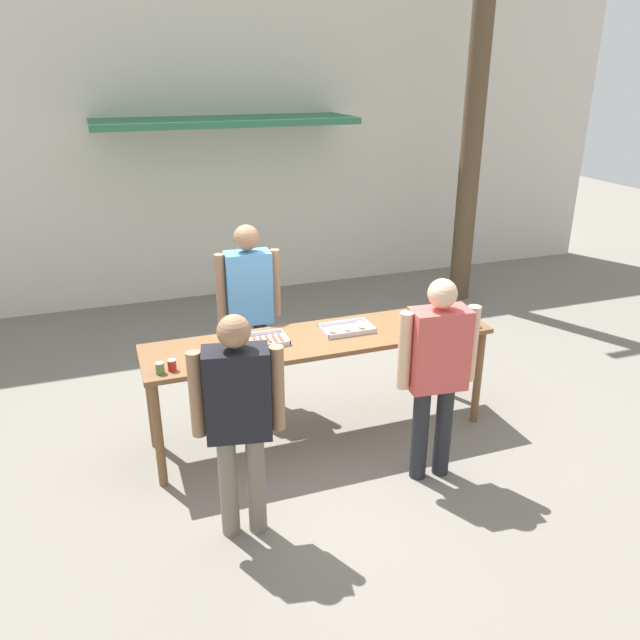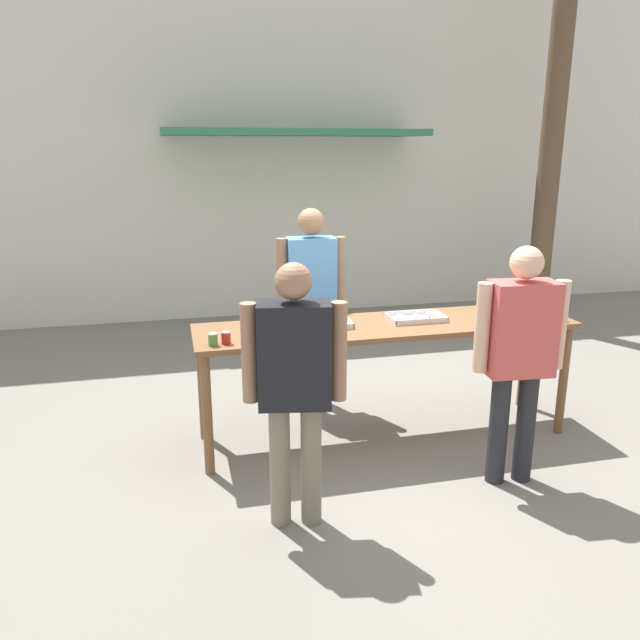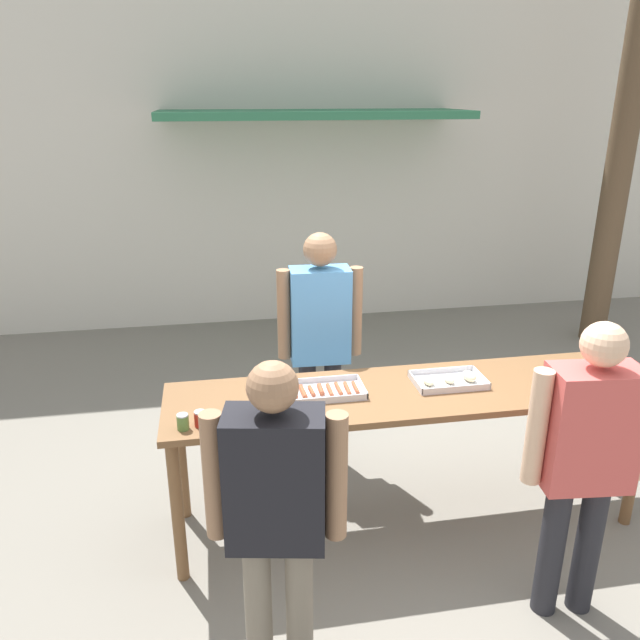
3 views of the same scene
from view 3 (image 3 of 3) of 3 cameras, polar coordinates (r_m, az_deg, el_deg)
The scene contains 12 objects.
ground_plane at distance 4.31m, azimuth 7.60°, elevation -17.52°, with size 24.00×24.00×0.00m, color slate.
building_facade_back at distance 7.30m, azimuth -1.23°, elevation 17.30°, with size 12.00×1.11×4.50m.
serving_table at distance 3.86m, azimuth 8.17°, elevation -7.68°, with size 2.93×0.70×0.94m.
food_tray_sausages at distance 3.73m, azimuth 0.42°, elevation -6.50°, with size 0.46×0.28×0.04m.
food_tray_buns at distance 3.93m, azimuth 11.81°, elevation -5.40°, with size 0.43×0.27×0.07m.
condiment_jar_mustard at distance 3.42m, azimuth -12.43°, elevation -9.09°, with size 0.06×0.06×0.09m.
condiment_jar_ketchup at distance 3.43m, azimuth -10.90°, elevation -8.85°, with size 0.06×0.06×0.09m.
beer_cup at distance 4.20m, azimuth 26.89°, elevation -5.04°, with size 0.07×0.07×0.11m.
person_server_behind_table at distance 4.33m, azimuth 0.00°, elevation -1.08°, with size 0.59×0.24×1.75m.
person_customer_holding_hotdog at distance 2.78m, azimuth -4.05°, elevation -16.47°, with size 0.60×0.30×1.63m.
person_customer_with_cup at distance 3.37m, azimuth 23.15°, elevation -10.97°, with size 0.62×0.28×1.64m.
utility_pole at distance 7.23m, azimuth 26.87°, elevation 20.04°, with size 1.10×0.27×5.61m.
Camera 3 is at (-1.12, -3.23, 2.62)m, focal length 35.00 mm.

